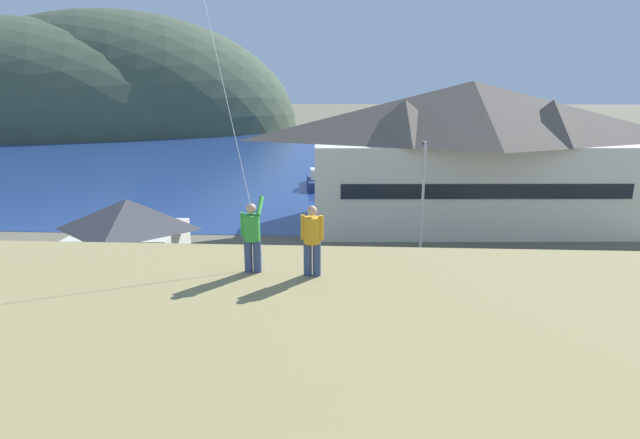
% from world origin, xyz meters
% --- Properties ---
extents(ground_plane, '(600.00, 600.00, 0.00)m').
position_xyz_m(ground_plane, '(0.00, 0.00, 0.00)').
color(ground_plane, '#66604C').
extents(parking_lot_pad, '(40.00, 20.00, 0.10)m').
position_xyz_m(parking_lot_pad, '(0.00, 5.00, 0.05)').
color(parking_lot_pad, gray).
rests_on(parking_lot_pad, ground).
extents(bay_water, '(360.00, 84.00, 0.03)m').
position_xyz_m(bay_water, '(0.00, 60.00, 0.01)').
color(bay_water, navy).
rests_on(bay_water, ground).
extents(far_hill_west_ridge, '(117.84, 69.05, 55.15)m').
position_xyz_m(far_hill_west_ridge, '(-85.58, 109.60, 0.00)').
color(far_hill_west_ridge, '#42513D').
rests_on(far_hill_west_ridge, ground).
extents(far_hill_east_peak, '(99.50, 68.68, 60.29)m').
position_xyz_m(far_hill_east_peak, '(-63.04, 118.61, 0.00)').
color(far_hill_east_peak, '#42513D').
rests_on(far_hill_east_peak, ground).
extents(harbor_lodge, '(26.98, 12.87, 11.57)m').
position_xyz_m(harbor_lodge, '(10.42, 22.31, 6.16)').
color(harbor_lodge, beige).
rests_on(harbor_lodge, ground).
extents(storage_shed_near_lot, '(6.18, 5.68, 5.11)m').
position_xyz_m(storage_shed_near_lot, '(-11.63, 7.62, 2.66)').
color(storage_shed_near_lot, beige).
rests_on(storage_shed_near_lot, ground).
extents(wharf_dock, '(3.20, 14.61, 0.70)m').
position_xyz_m(wharf_dock, '(0.64, 35.88, 0.35)').
color(wharf_dock, '#70604C').
rests_on(wharf_dock, ground).
extents(moored_boat_wharfside, '(2.92, 7.10, 2.16)m').
position_xyz_m(moored_boat_wharfside, '(-2.80, 37.79, 0.72)').
color(moored_boat_wharfside, navy).
rests_on(moored_boat_wharfside, ground).
extents(parked_car_back_row_right, '(4.22, 2.09, 1.82)m').
position_xyz_m(parked_car_back_row_right, '(0.25, 6.26, 1.06)').
color(parked_car_back_row_right, navy).
rests_on(parked_car_back_row_right, parking_lot_pad).
extents(parked_car_front_row_red, '(4.26, 2.17, 1.82)m').
position_xyz_m(parked_car_front_row_red, '(9.41, 0.42, 1.06)').
color(parked_car_front_row_red, '#B28923').
rests_on(parked_car_front_row_red, parking_lot_pad).
extents(parked_car_corner_spot, '(4.23, 2.12, 1.82)m').
position_xyz_m(parked_car_corner_spot, '(5.10, 6.95, 1.06)').
color(parked_car_corner_spot, '#236633').
rests_on(parked_car_corner_spot, parking_lot_pad).
extents(parked_car_front_row_silver, '(4.25, 2.15, 1.82)m').
position_xyz_m(parked_car_front_row_silver, '(-5.26, 1.45, 1.06)').
color(parked_car_front_row_silver, '#236633').
rests_on(parked_car_front_row_silver, parking_lot_pad).
extents(parked_car_mid_row_center, '(4.29, 2.23, 1.82)m').
position_xyz_m(parked_car_mid_row_center, '(4.25, -0.14, 1.06)').
color(parked_car_mid_row_center, '#236633').
rests_on(parked_car_mid_row_center, parking_lot_pad).
extents(parked_car_lone_by_shed, '(4.24, 2.13, 1.82)m').
position_xyz_m(parked_car_lone_by_shed, '(10.00, 5.85, 1.06)').
color(parked_car_lone_by_shed, black).
rests_on(parked_car_lone_by_shed, parking_lot_pad).
extents(parked_car_mid_row_near, '(4.25, 2.15, 1.82)m').
position_xyz_m(parked_car_mid_row_near, '(15.81, 7.38, 1.06)').
color(parked_car_mid_row_near, silver).
rests_on(parked_car_mid_row_near, parking_lot_pad).
extents(parked_car_back_row_left, '(4.27, 2.19, 1.82)m').
position_xyz_m(parked_car_back_row_left, '(-9.75, 0.44, 1.06)').
color(parked_car_back_row_left, '#B28923').
rests_on(parked_car_back_row_left, parking_lot_pad).
extents(parked_car_front_row_end, '(4.31, 2.28, 1.82)m').
position_xyz_m(parked_car_front_row_end, '(-5.00, 6.46, 1.06)').
color(parked_car_front_row_end, '#B28923').
rests_on(parked_car_front_row_end, parking_lot_pad).
extents(parking_light_pole, '(0.24, 0.78, 7.95)m').
position_xyz_m(parking_light_pole, '(5.15, 10.55, 4.63)').
color(parking_light_pole, '#ADADB2').
rests_on(parking_light_pole, parking_lot_pad).
extents(person_kite_flyer, '(0.53, 0.65, 1.86)m').
position_xyz_m(person_kite_flyer, '(-1.64, -7.79, 7.72)').
color(person_kite_flyer, '#384770').
rests_on(person_kite_flyer, grassy_hill_foreground).
extents(person_companion, '(0.55, 0.40, 1.74)m').
position_xyz_m(person_companion, '(-0.16, -7.95, 7.70)').
color(person_companion, '#384770').
rests_on(person_companion, grassy_hill_foreground).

